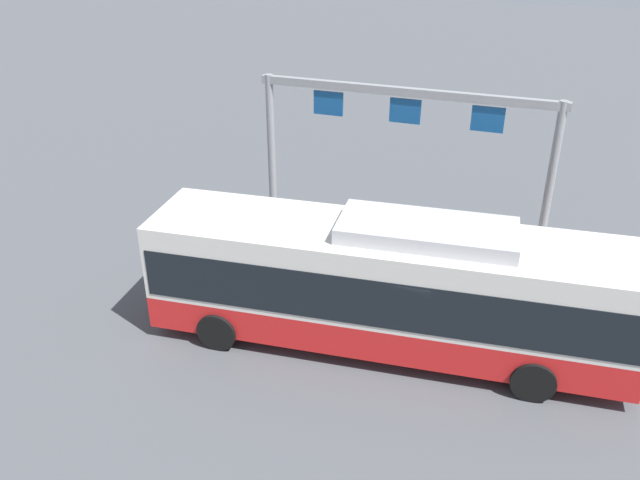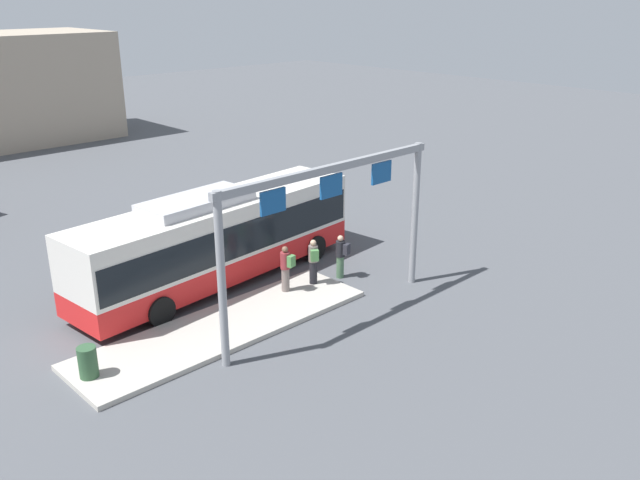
# 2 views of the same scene
# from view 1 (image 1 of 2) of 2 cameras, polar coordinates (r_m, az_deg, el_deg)

# --- Properties ---
(ground_plane) EXTENTS (120.00, 120.00, 0.00)m
(ground_plane) POSITION_cam_1_polar(r_m,az_deg,el_deg) (16.91, 5.45, -8.81)
(ground_plane) COLOR #4C4F54
(platform_curb) EXTENTS (10.00, 2.80, 0.16)m
(platform_curb) POSITION_cam_1_polar(r_m,az_deg,el_deg) (19.22, 13.97, -4.38)
(platform_curb) COLOR #B2ADA3
(platform_curb) RESTS_ON ground
(bus_main) EXTENTS (11.66, 3.52, 3.46)m
(bus_main) POSITION_cam_1_polar(r_m,az_deg,el_deg) (15.90, 5.77, -3.56)
(bus_main) COLOR red
(bus_main) RESTS_ON ground
(person_boarding) EXTENTS (0.44, 0.59, 1.67)m
(person_boarding) POSITION_cam_1_polar(r_m,az_deg,el_deg) (19.63, -2.13, -0.04)
(person_boarding) COLOR #476B4C
(person_boarding) RESTS_ON ground
(person_waiting_near) EXTENTS (0.54, 0.61, 1.67)m
(person_waiting_near) POSITION_cam_1_polar(r_m,az_deg,el_deg) (19.10, 1.60, -0.32)
(person_waiting_near) COLOR black
(person_waiting_near) RESTS_ON platform_curb
(person_waiting_mid) EXTENTS (0.42, 0.58, 1.67)m
(person_waiting_mid) POSITION_cam_1_polar(r_m,az_deg,el_deg) (18.66, 4.68, -1.14)
(person_waiting_mid) COLOR slate
(person_waiting_mid) RESTS_ON platform_curb
(platform_sign_gantry) EXTENTS (8.84, 0.24, 5.20)m
(platform_sign_gantry) POSITION_cam_1_polar(r_m,az_deg,el_deg) (19.64, 7.21, 8.81)
(platform_sign_gantry) COLOR gray
(platform_sign_gantry) RESTS_ON ground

